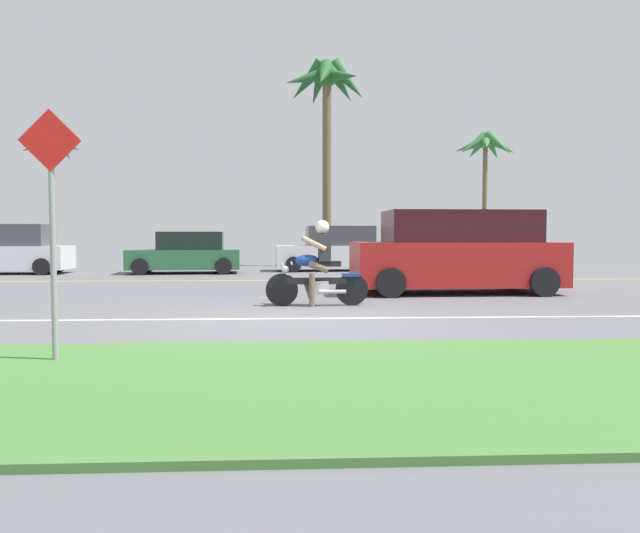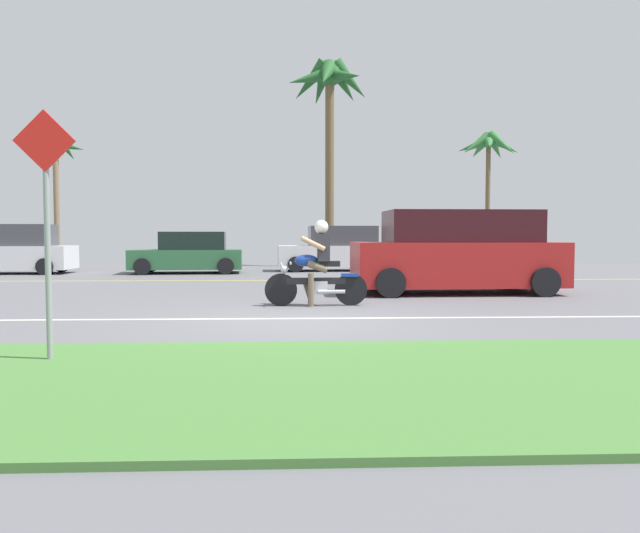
% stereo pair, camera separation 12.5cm
% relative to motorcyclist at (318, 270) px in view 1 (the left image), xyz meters
% --- Properties ---
extents(ground, '(56.00, 30.00, 0.04)m').
position_rel_motorcyclist_xyz_m(ground, '(-0.36, 1.04, -0.70)').
color(ground, slate).
extents(grass_median, '(56.00, 3.80, 0.06)m').
position_rel_motorcyclist_xyz_m(grass_median, '(-0.36, -6.06, -0.65)').
color(grass_median, '#477A38').
rests_on(grass_median, ground).
extents(lane_line_near, '(50.40, 0.12, 0.01)m').
position_rel_motorcyclist_xyz_m(lane_line_near, '(-0.36, -1.76, -0.68)').
color(lane_line_near, silver).
rests_on(lane_line_near, ground).
extents(lane_line_far, '(50.40, 0.12, 0.01)m').
position_rel_motorcyclist_xyz_m(lane_line_far, '(-0.36, 6.31, -0.68)').
color(lane_line_far, yellow).
rests_on(lane_line_far, ground).
extents(motorcyclist, '(1.93, 0.63, 1.61)m').
position_rel_motorcyclist_xyz_m(motorcyclist, '(0.00, 0.00, 0.00)').
color(motorcyclist, black).
rests_on(motorcyclist, ground).
extents(suv_nearby, '(4.87, 2.18, 1.88)m').
position_rel_motorcyclist_xyz_m(suv_nearby, '(3.30, 2.32, 0.24)').
color(suv_nearby, '#AD1E1E').
rests_on(suv_nearby, ground).
extents(parked_car_0, '(4.42, 1.94, 1.69)m').
position_rel_motorcyclist_xyz_m(parked_car_0, '(-10.21, 9.79, 0.10)').
color(parked_car_0, silver).
rests_on(parked_car_0, ground).
extents(parked_car_1, '(3.90, 2.18, 1.43)m').
position_rel_motorcyclist_xyz_m(parked_car_1, '(-4.09, 9.82, -0.01)').
color(parked_car_1, '#2D663D').
rests_on(parked_car_1, ground).
extents(parked_car_2, '(4.32, 1.99, 1.65)m').
position_rel_motorcyclist_xyz_m(parked_car_2, '(1.17, 10.99, 0.09)').
color(parked_car_2, silver).
rests_on(parked_car_2, ground).
extents(palm_tree_0, '(2.58, 2.57, 5.54)m').
position_rel_motorcyclist_xyz_m(palm_tree_0, '(7.43, 13.08, 4.08)').
color(palm_tree_0, brown).
rests_on(palm_tree_0, ground).
extents(palm_tree_1, '(3.67, 3.60, 8.67)m').
position_rel_motorcyclist_xyz_m(palm_tree_1, '(1.03, 14.02, 6.57)').
color(palm_tree_1, brown).
rests_on(palm_tree_1, ground).
extents(palm_tree_2, '(2.43, 2.30, 5.54)m').
position_rel_motorcyclist_xyz_m(palm_tree_2, '(-10.19, 14.02, 3.94)').
color(palm_tree_2, '#846B4C').
rests_on(palm_tree_2, ground).
extents(street_sign, '(0.62, 0.06, 2.59)m').
position_rel_motorcyclist_xyz_m(street_sign, '(-2.93, -5.07, 0.90)').
color(street_sign, gray).
rests_on(street_sign, ground).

